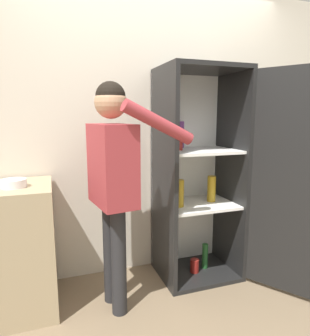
% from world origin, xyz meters
% --- Properties ---
extents(ground_plane, '(12.00, 12.00, 0.00)m').
position_xyz_m(ground_plane, '(0.00, 0.00, 0.00)').
color(ground_plane, '#7A664C').
extents(wall_back, '(7.00, 0.06, 2.55)m').
position_xyz_m(wall_back, '(0.00, 0.98, 1.27)').
color(wall_back, beige).
rests_on(wall_back, ground_plane).
extents(refrigerator, '(1.08, 1.13, 1.81)m').
position_xyz_m(refrigerator, '(0.46, 0.57, 0.89)').
color(refrigerator, black).
rests_on(refrigerator, ground_plane).
extents(person, '(0.69, 0.56, 1.64)m').
position_xyz_m(person, '(-0.46, 0.42, 1.05)').
color(person, '#262628').
rests_on(person, ground_plane).
extents(counter, '(0.58, 0.59, 0.94)m').
position_xyz_m(counter, '(-1.17, 0.63, 0.47)').
color(counter, tan).
rests_on(counter, ground_plane).
extents(bowl, '(0.17, 0.17, 0.06)m').
position_xyz_m(bowl, '(-1.12, 0.57, 0.96)').
color(bowl, white).
rests_on(bowl, counter).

